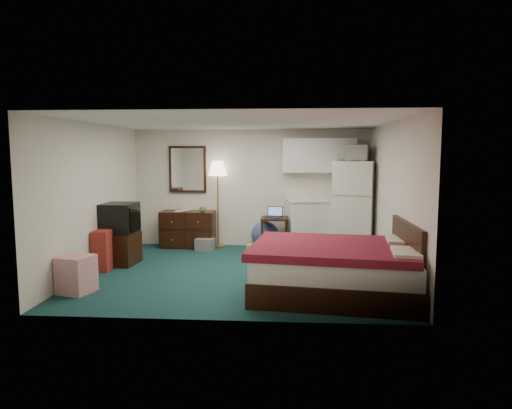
# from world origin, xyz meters

# --- Properties ---
(floor) EXTENTS (5.00, 4.50, 0.01)m
(floor) POSITION_xyz_m (0.00, 0.00, 0.00)
(floor) COLOR black
(floor) RESTS_ON ground
(ceiling) EXTENTS (5.00, 4.50, 0.01)m
(ceiling) POSITION_xyz_m (0.00, 0.00, 2.50)
(ceiling) COLOR beige
(ceiling) RESTS_ON walls
(walls) EXTENTS (5.01, 4.51, 2.50)m
(walls) POSITION_xyz_m (0.00, 0.00, 1.25)
(walls) COLOR beige
(walls) RESTS_ON floor
(mirror) EXTENTS (0.80, 0.06, 1.00)m
(mirror) POSITION_xyz_m (-1.35, 2.22, 1.65)
(mirror) COLOR white
(mirror) RESTS_ON walls
(upper_cabinets) EXTENTS (1.50, 0.35, 0.70)m
(upper_cabinets) POSITION_xyz_m (1.45, 2.08, 1.95)
(upper_cabinets) COLOR silver
(upper_cabinets) RESTS_ON walls
(headboard) EXTENTS (0.06, 1.56, 1.00)m
(headboard) POSITION_xyz_m (2.46, -1.14, 0.55)
(headboard) COLOR black
(headboard) RESTS_ON walls
(dresser) EXTENTS (1.14, 0.54, 0.77)m
(dresser) POSITION_xyz_m (-1.31, 1.98, 0.39)
(dresser) COLOR black
(dresser) RESTS_ON floor
(floor_lamp) EXTENTS (0.47, 0.47, 1.84)m
(floor_lamp) POSITION_xyz_m (-0.67, 2.03, 0.92)
(floor_lamp) COLOR gold
(floor_lamp) RESTS_ON floor
(desk) EXTENTS (0.55, 0.55, 0.69)m
(desk) POSITION_xyz_m (0.54, 1.74, 0.34)
(desk) COLOR black
(desk) RESTS_ON floor
(exercise_ball) EXTENTS (0.59, 0.59, 0.58)m
(exercise_ball) POSITION_xyz_m (0.33, 1.96, 0.29)
(exercise_ball) COLOR #3B497F
(exercise_ball) RESTS_ON floor
(kitchen_counter) EXTENTS (1.02, 0.83, 1.02)m
(kitchen_counter) POSITION_xyz_m (1.29, 1.91, 0.51)
(kitchen_counter) COLOR silver
(kitchen_counter) RESTS_ON floor
(fridge) EXTENTS (0.96, 0.96, 1.84)m
(fridge) POSITION_xyz_m (2.13, 1.61, 0.92)
(fridge) COLOR silver
(fridge) RESTS_ON floor
(bed) EXTENTS (2.43, 2.01, 0.71)m
(bed) POSITION_xyz_m (1.48, -1.14, 0.36)
(bed) COLOR #4A0915
(bed) RESTS_ON floor
(tv_stand) EXTENTS (0.62, 0.67, 0.57)m
(tv_stand) POSITION_xyz_m (-2.21, 0.41, 0.28)
(tv_stand) COLOR black
(tv_stand) RESTS_ON floor
(suitcase) EXTENTS (0.29, 0.44, 0.69)m
(suitcase) POSITION_xyz_m (-2.35, -0.02, 0.34)
(suitcase) COLOR maroon
(suitcase) RESTS_ON floor
(retail_box) EXTENTS (0.52, 0.52, 0.54)m
(retail_box) POSITION_xyz_m (-2.22, -1.30, 0.27)
(retail_box) COLOR silver
(retail_box) RESTS_ON floor
(file_bin) EXTENTS (0.40, 0.33, 0.25)m
(file_bin) POSITION_xyz_m (-0.89, 1.63, 0.13)
(file_bin) COLOR slate
(file_bin) RESTS_ON floor
(cardboard_box_a) EXTENTS (0.30, 0.27, 0.22)m
(cardboard_box_a) POSITION_xyz_m (0.16, 1.23, 0.11)
(cardboard_box_a) COLOR #9B7650
(cardboard_box_a) RESTS_ON floor
(cardboard_box_b) EXTENTS (0.25, 0.29, 0.27)m
(cardboard_box_b) POSITION_xyz_m (0.55, 1.18, 0.14)
(cardboard_box_b) COLOR #9B7650
(cardboard_box_b) RESTS_ON floor
(laptop) EXTENTS (0.37, 0.32, 0.22)m
(laptop) POSITION_xyz_m (0.52, 1.70, 0.80)
(laptop) COLOR black
(laptop) RESTS_ON desk
(crt_tv) EXTENTS (0.60, 0.64, 0.54)m
(crt_tv) POSITION_xyz_m (-2.21, 0.43, 0.84)
(crt_tv) COLOR black
(crt_tv) RESTS_ON tv_stand
(microwave) EXTENTS (0.64, 0.48, 0.39)m
(microwave) POSITION_xyz_m (2.09, 1.58, 2.04)
(microwave) COLOR silver
(microwave) RESTS_ON fridge
(book_a) EXTENTS (0.16, 0.03, 0.22)m
(book_a) POSITION_xyz_m (-1.56, 1.91, 0.88)
(book_a) COLOR #9B7650
(book_a) RESTS_ON dresser
(book_b) EXTENTS (0.18, 0.03, 0.24)m
(book_b) POSITION_xyz_m (-1.45, 2.07, 0.89)
(book_b) COLOR #9B7650
(book_b) RESTS_ON dresser
(mug) EXTENTS (0.15, 0.12, 0.14)m
(mug) POSITION_xyz_m (-0.97, 1.85, 0.84)
(mug) COLOR #4D8139
(mug) RESTS_ON dresser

